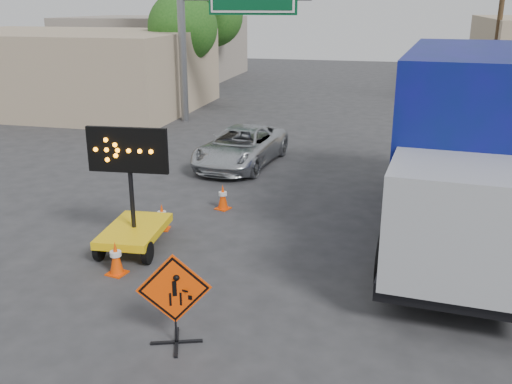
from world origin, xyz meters
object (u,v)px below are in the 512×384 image
at_px(arrow_board, 134,223).
at_px(box_truck, 463,157).
at_px(pickup_truck, 241,147).
at_px(construction_sign, 174,297).

bearing_deg(arrow_board, box_truck, 14.67).
xyz_separation_m(arrow_board, pickup_truck, (0.45, 7.53, 0.01)).
bearing_deg(construction_sign, arrow_board, 105.16).
xyz_separation_m(construction_sign, arrow_board, (-2.37, 3.39, -0.22)).
distance_m(construction_sign, arrow_board, 4.14).
height_order(construction_sign, pickup_truck, construction_sign).
relative_size(pickup_truck, box_truck, 0.50).
bearing_deg(box_truck, construction_sign, -124.61).
height_order(construction_sign, arrow_board, arrow_board).
relative_size(construction_sign, pickup_truck, 0.34).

